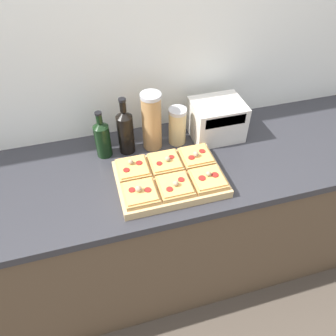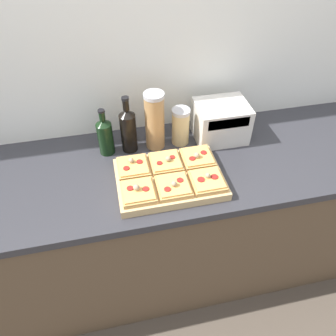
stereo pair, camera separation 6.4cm
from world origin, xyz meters
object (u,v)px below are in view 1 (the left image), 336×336
wine_bottle (125,131)px  grain_jar_short (177,126)px  olive_oil_bottle (102,138)px  grain_jar_tall (152,121)px  toaster_oven (217,120)px  cutting_board (170,179)px

wine_bottle → grain_jar_short: bearing=-0.0°
wine_bottle → grain_jar_short: (0.26, -0.00, -0.02)m
olive_oil_bottle → wine_bottle: size_ratio=0.83×
wine_bottle → grain_jar_short: size_ratio=1.51×
wine_bottle → grain_jar_tall: (0.13, -0.00, 0.03)m
wine_bottle → toaster_oven: 0.46m
grain_jar_tall → grain_jar_short: grain_jar_tall is taller
wine_bottle → grain_jar_short: wine_bottle is taller
grain_jar_short → toaster_oven: 0.21m
grain_jar_short → toaster_oven: grain_jar_short is taller
cutting_board → grain_jar_short: 0.30m
grain_jar_tall → wine_bottle: bearing=180.0°
cutting_board → grain_jar_tall: size_ratio=1.57×
olive_oil_bottle → wine_bottle: wine_bottle is taller
olive_oil_bottle → toaster_oven: olive_oil_bottle is taller
grain_jar_tall → grain_jar_short: 0.14m
wine_bottle → toaster_oven: bearing=-0.1°
cutting_board → toaster_oven: bearing=39.7°
toaster_oven → grain_jar_short: bearing=179.8°
olive_oil_bottle → grain_jar_tall: 0.24m
grain_jar_tall → toaster_oven: 0.34m
cutting_board → olive_oil_bottle: 0.38m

